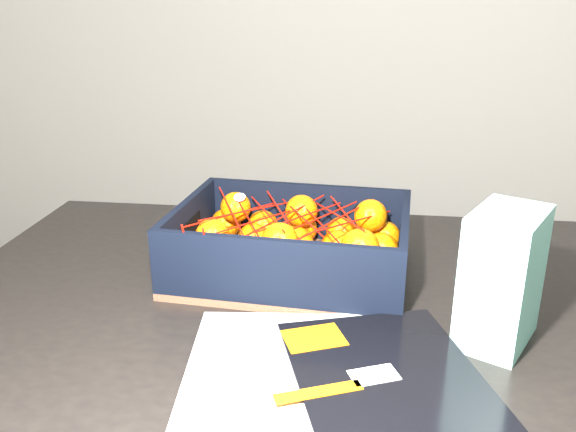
% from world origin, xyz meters
% --- Properties ---
extents(table, '(1.26, 0.90, 0.75)m').
position_xyz_m(table, '(0.18, 0.19, 0.65)').
color(table, black).
rests_on(table, ground).
extents(magazine_stack, '(0.41, 0.34, 0.02)m').
position_xyz_m(magazine_stack, '(0.21, -0.00, 0.76)').
color(magazine_stack, silver).
rests_on(magazine_stack, table).
extents(produce_crate, '(0.36, 0.27, 0.11)m').
position_xyz_m(produce_crate, '(0.11, 0.28, 0.79)').
color(produce_crate, brown).
rests_on(produce_crate, table).
extents(clementine_heap, '(0.34, 0.26, 0.10)m').
position_xyz_m(clementine_heap, '(0.11, 0.28, 0.80)').
color(clementine_heap, orange).
rests_on(clementine_heap, produce_crate).
extents(mesh_net, '(0.30, 0.24, 0.09)m').
position_xyz_m(mesh_net, '(0.10, 0.27, 0.85)').
color(mesh_net, '#BC1007').
rests_on(mesh_net, clementine_heap).
extents(retail_carton, '(0.12, 0.14, 0.18)m').
position_xyz_m(retail_carton, '(0.41, 0.14, 0.84)').
color(retail_carton, white).
rests_on(retail_carton, table).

